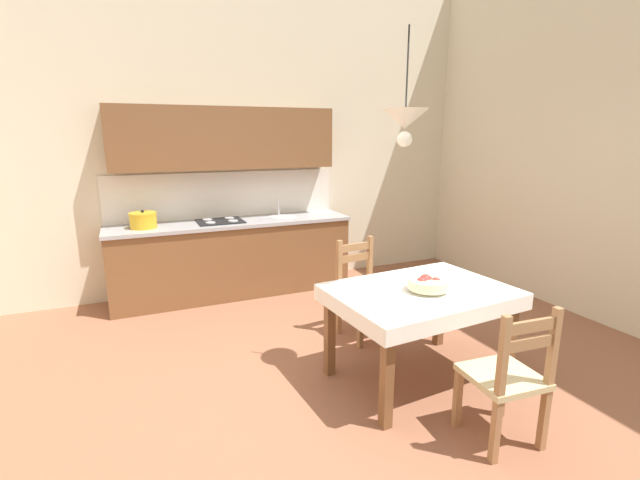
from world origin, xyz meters
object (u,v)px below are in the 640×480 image
Objects in this scene: dining_table at (420,305)px; pendant_lamp at (405,120)px; kitchen_cabinetry at (231,224)px; dining_chair_kitchen_side at (363,291)px; fruit_bowl at (428,284)px; dining_chair_camera_side at (507,378)px.

dining_table is 1.74× the size of pendant_lamp.
kitchen_cabinetry is at bearing 108.84° from dining_table.
dining_chair_kitchen_side is (-0.00, 0.88, -0.18)m from dining_table.
dining_table is at bearing 98.30° from fruit_bowl.
fruit_bowl is at bearing -47.78° from pendant_lamp.
kitchen_cabinetry is at bearing 105.23° from dining_chair_camera_side.
dining_table is at bearing 93.58° from dining_chair_camera_side.
kitchen_cabinetry is 3.49× the size of pendant_lamp.
dining_table is at bearing -71.16° from kitchen_cabinetry.
fruit_bowl is (0.88, -2.63, -0.04)m from kitchen_cabinetry.
dining_chair_camera_side is 1.73m from dining_chair_kitchen_side.
dining_chair_kitchen_side is at bearing 80.23° from pendant_lamp.
dining_chair_camera_side is (0.92, -3.39, -0.41)m from kitchen_cabinetry.
kitchen_cabinetry is 2.81m from pendant_lamp.
pendant_lamp is (-0.15, 0.16, 1.18)m from fruit_bowl.
dining_chair_kitchen_side is 1.02m from fruit_bowl.
kitchen_cabinetry reaches higher than dining_table.
dining_chair_kitchen_side is at bearing 90.14° from dining_table.
dining_chair_kitchen_side reaches higher than fruit_bowl.
dining_chair_camera_side is 3.10× the size of fruit_bowl.
dining_chair_camera_side is at bearing -78.43° from pendant_lamp.
dining_chair_kitchen_side is at bearing 91.82° from dining_chair_camera_side.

